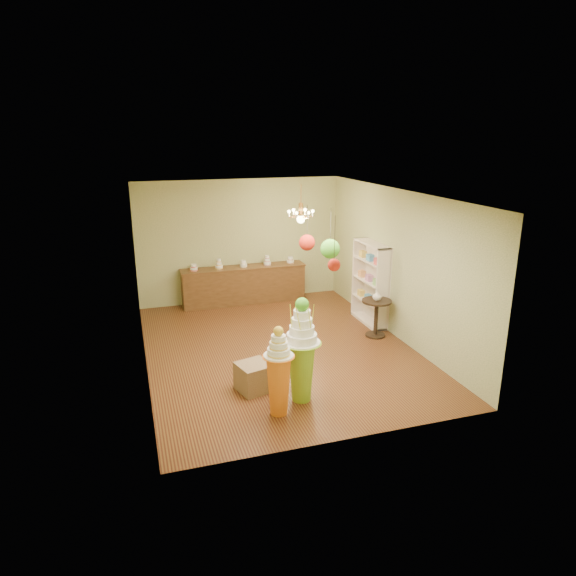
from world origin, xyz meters
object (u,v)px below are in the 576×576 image
object	(u,v)px
pedestal_orange	(279,378)
pedestal_green	(302,358)
round_table	(376,313)
sideboard	(244,284)

from	to	relation	value
pedestal_orange	pedestal_green	bearing A→B (deg)	32.33
pedestal_green	round_table	world-z (taller)	pedestal_green
round_table	pedestal_orange	bearing A→B (deg)	-140.17
pedestal_green	round_table	distance (m)	3.10
pedestal_green	pedestal_orange	world-z (taller)	pedestal_green
pedestal_orange	sideboard	size ratio (longest dim) A/B	0.46
sideboard	round_table	xyz separation A→B (m)	(2.10, -2.95, 0.03)
sideboard	pedestal_orange	bearing A→B (deg)	-97.40
pedestal_orange	round_table	distance (m)	3.63
pedestal_orange	sideboard	bearing A→B (deg)	82.60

